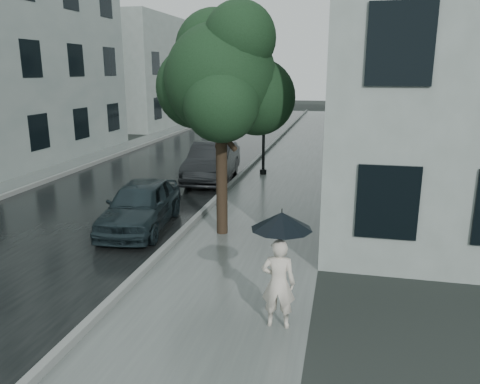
% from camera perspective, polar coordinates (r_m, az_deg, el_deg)
% --- Properties ---
extents(ground, '(120.00, 120.00, 0.00)m').
position_cam_1_polar(ground, '(9.20, -3.94, -12.15)').
color(ground, black).
rests_on(ground, ground).
extents(sidewalk, '(3.50, 60.00, 0.01)m').
position_cam_1_polar(sidewalk, '(20.40, 6.33, 2.83)').
color(sidewalk, slate).
rests_on(sidewalk, ground).
extents(kerb_near, '(0.15, 60.00, 0.15)m').
position_cam_1_polar(kerb_near, '(20.65, 1.30, 3.27)').
color(kerb_near, slate).
rests_on(kerb_near, ground).
extents(asphalt_road, '(6.85, 60.00, 0.00)m').
position_cam_1_polar(asphalt_road, '(21.61, -7.86, 3.45)').
color(asphalt_road, black).
rests_on(asphalt_road, ground).
extents(kerb_far, '(0.15, 60.00, 0.15)m').
position_cam_1_polar(kerb_far, '(23.05, -16.07, 3.89)').
color(kerb_far, slate).
rests_on(kerb_far, ground).
extents(sidewalk_far, '(1.70, 60.00, 0.01)m').
position_cam_1_polar(sidewalk_far, '(23.51, -18.04, 3.77)').
color(sidewalk_far, '#4C5451').
rests_on(sidewalk_far, ground).
extents(building_near, '(7.02, 36.00, 9.00)m').
position_cam_1_polar(building_near, '(27.53, 19.69, 14.55)').
color(building_near, '#8D9995').
rests_on(building_near, ground).
extents(building_far_b, '(7.02, 18.00, 8.00)m').
position_cam_1_polar(building_far_b, '(41.16, -10.84, 14.17)').
color(building_far_b, '#8D9995').
rests_on(building_far_b, ground).
extents(pedestrian, '(0.57, 0.39, 1.53)m').
position_cam_1_polar(pedestrian, '(7.79, 4.70, -11.02)').
color(pedestrian, beige).
rests_on(pedestrian, sidewalk).
extents(umbrella, '(1.21, 1.21, 1.09)m').
position_cam_1_polar(umbrella, '(7.43, 5.11, -3.51)').
color(umbrella, black).
rests_on(umbrella, ground).
extents(street_tree, '(3.58, 3.25, 5.71)m').
position_cam_1_polar(street_tree, '(11.73, -2.23, 13.72)').
color(street_tree, '#332619').
rests_on(street_tree, ground).
extents(lamp_post, '(0.84, 0.36, 5.51)m').
position_cam_1_polar(lamp_post, '(18.88, 2.52, 11.57)').
color(lamp_post, black).
rests_on(lamp_post, ground).
extents(car_near, '(1.95, 3.96, 1.30)m').
position_cam_1_polar(car_near, '(12.78, -12.00, -1.52)').
color(car_near, black).
rests_on(car_near, ground).
extents(car_far, '(1.83, 4.45, 1.43)m').
position_cam_1_polar(car_far, '(18.05, -3.41, 3.69)').
color(car_far, '#222427').
rests_on(car_far, ground).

